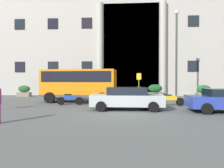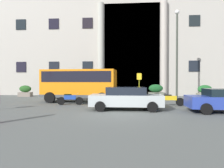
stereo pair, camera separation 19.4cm
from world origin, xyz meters
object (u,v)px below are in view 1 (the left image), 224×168
Objects in this scene: hedge_planter_west at (24,91)px; motorcycle_near_kerb at (170,100)px; hedge_planter_far_east at (204,91)px; hedge_planter_entrance_left at (92,91)px; hedge_planter_entrance_right at (57,90)px; hedge_planter_far_west at (155,91)px; lamppost_plaza_centre at (176,48)px; orange_minibus at (79,83)px; bus_stop_sign at (139,83)px; scooter_by_planter at (70,99)px; parked_sedan_far at (127,98)px; motorcycle_far_end at (116,99)px.

motorcycle_near_kerb is at bearing -26.44° from hedge_planter_west.
hedge_planter_far_east is 0.79× the size of hedge_planter_entrance_left.
hedge_planter_entrance_right is 0.97× the size of hedge_planter_far_west.
motorcycle_near_kerb is 6.27m from lamppost_plaza_centre.
orange_minibus is at bearing -34.49° from hedge_planter_west.
bus_stop_sign is 0.30× the size of lamppost_plaza_centre.
hedge_planter_far_east is (12.46, 5.30, -0.99)m from orange_minibus.
hedge_planter_far_east is 0.19× the size of lamppost_plaza_centre.
bus_stop_sign reaches higher than hedge_planter_far_west.
hedge_planter_entrance_right is at bearing 150.78° from motorcycle_near_kerb.
scooter_by_planter is (-12.74, -7.36, -0.21)m from hedge_planter_far_east.
scooter_by_planter is at bearing 152.88° from parked_sedan_far.
hedge_planter_entrance_right is 0.19× the size of lamppost_plaza_centre.
hedge_planter_far_east is 0.82× the size of motorcycle_far_end.
hedge_planter_entrance_left is at bearing -179.78° from hedge_planter_far_east.
hedge_planter_far_west is 10.17m from parked_sedan_far.
hedge_planter_west reaches higher than motorcycle_far_end.
hedge_planter_entrance_right is 0.79× the size of scooter_by_planter.
bus_stop_sign is 1.60× the size of hedge_planter_far_east.
hedge_planter_far_east reaches higher than hedge_planter_west.
parked_sedan_far is 8.90m from lamppost_plaza_centre.
scooter_by_planter is at bearing -63.62° from hedge_planter_entrance_right.
hedge_planter_entrance_left is (-7.09, -0.13, -0.01)m from hedge_planter_far_west.
bus_stop_sign is at bearing 79.22° from parked_sedan_far.
orange_minibus is 3.20× the size of scooter_by_planter.
hedge_planter_west is 20.14m from hedge_planter_far_east.
bus_stop_sign is at bearing 179.41° from lamppost_plaza_centre.
bus_stop_sign reaches higher than parked_sedan_far.
bus_stop_sign is 7.00m from scooter_by_planter.
parked_sedan_far is at bearing -131.50° from hedge_planter_far_east.
lamppost_plaza_centre reaches higher than parked_sedan_far.
orange_minibus is 9.37m from hedge_planter_west.
parked_sedan_far is (-8.45, -9.55, 0.08)m from hedge_planter_far_east.
orange_minibus is 6.05m from hedge_planter_entrance_right.
bus_stop_sign is at bearing 117.84° from motorcycle_near_kerb.
hedge_planter_far_east is at bearing 24.97° from scooter_by_planter.
hedge_planter_entrance_right reaches higher than parked_sedan_far.
hedge_planter_entrance_right is 12.82m from motorcycle_near_kerb.
bus_stop_sign is 1.32× the size of motorcycle_far_end.
parked_sedan_far is (4.01, -4.25, -0.91)m from orange_minibus.
scooter_by_planter is 3.50m from motorcycle_far_end.
orange_minibus is at bearing -156.96° from hedge_planter_far_east.
lamppost_plaza_centre is at bearing -66.15° from hedge_planter_far_west.
scooter_by_planter is at bearing -93.95° from orange_minibus.
orange_minibus is at bearing 133.33° from parked_sedan_far.
hedge_planter_far_west is 14.93m from hedge_planter_west.
lamppost_plaza_centre is (5.49, 4.40, 4.39)m from motorcycle_far_end.
bus_stop_sign is 4.78m from lamppost_plaza_centre.
hedge_planter_far_west reaches higher than parked_sedan_far.
hedge_planter_west is at bearing 179.82° from hedge_planter_entrance_left.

